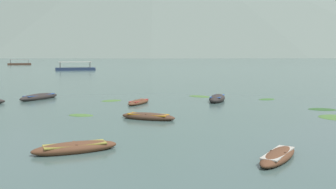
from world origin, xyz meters
The scene contains 14 objects.
ground_plane centered at (0.00, 1500.00, 0.00)m, with size 6000.00×6000.00×0.00m, color #425B56.
rowboat_1 centered at (1.91, 19.65, 0.17)m, with size 3.87×2.47×0.53m.
rowboat_2 centered at (0.88, 27.30, 0.15)m, with size 2.25×3.52×0.47m.
rowboat_3 centered at (-8.71, 30.84, 0.21)m, with size 3.14×4.57×0.68m.
rowboat_4 centered at (7.88, 28.96, 0.24)m, with size 2.45×4.10×0.77m.
rowboat_6 centered at (-0.99, 11.58, 0.17)m, with size 3.79×2.44×0.54m.
rowboat_7 centered at (7.36, 10.15, 0.15)m, with size 2.70×3.32×0.46m.
ferry_0 centered at (-57.44, 156.72, 0.45)m, with size 9.94×5.97×2.54m.
ferry_1 centered at (-20.53, 98.73, 0.45)m, with size 11.22×6.73×2.54m.
weed_patch_0 centered at (15.13, 23.62, 0.00)m, with size 2.09×1.34×0.14m, color #2D5628.
weed_patch_3 centered at (-2.78, 21.26, 0.00)m, with size 1.81×1.08×0.14m, color #477033.
weed_patch_4 centered at (6.73, 32.77, 0.00)m, with size 2.53×1.40×0.14m, color #477033.
weed_patch_5 centered at (-1.72, 29.48, 0.00)m, with size 1.91×1.21×0.14m, color #477033.
weed_patch_6 centered at (12.79, 30.18, 0.00)m, with size 1.75×1.07×0.14m, color #38662D.
Camera 1 is at (2.64, -4.09, 4.14)m, focal length 39.51 mm.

